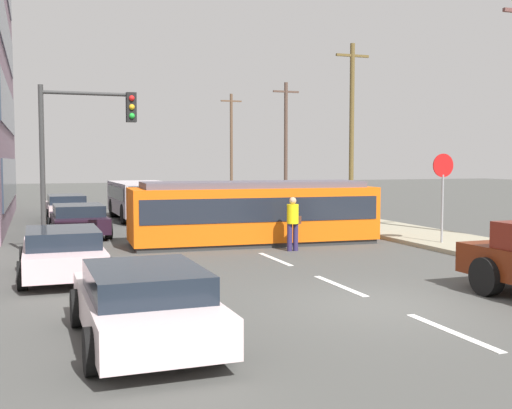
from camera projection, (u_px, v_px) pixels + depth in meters
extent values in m
plane|color=#474845|center=(233.00, 242.00, 21.47)|extent=(120.00, 120.00, 0.00)
cube|color=#9C967E|center=(473.00, 246.00, 19.96)|extent=(3.20, 36.00, 0.14)
cube|color=silver|center=(452.00, 332.00, 10.19)|extent=(0.16, 2.40, 0.01)
cube|color=silver|center=(339.00, 286.00, 13.95)|extent=(0.16, 2.40, 0.01)
cube|color=silver|center=(275.00, 259.00, 17.71)|extent=(0.16, 2.40, 0.01)
cube|color=silver|center=(195.00, 226.00, 26.52)|extent=(0.16, 2.40, 0.01)
cube|color=silver|center=(167.00, 215.00, 32.16)|extent=(0.16, 2.40, 0.01)
cube|color=#2D3847|center=(11.00, 180.00, 28.38)|extent=(0.06, 14.85, 1.92)
cube|color=#2D3847|center=(9.00, 109.00, 28.15)|extent=(0.06, 14.85, 1.92)
cube|color=#2D3847|center=(7.00, 37.00, 27.93)|extent=(0.06, 14.85, 1.92)
cube|color=#EB5D0D|center=(253.00, 213.00, 20.98)|extent=(8.29, 2.90, 1.75)
cube|color=#2D2D2D|center=(253.00, 241.00, 21.04)|extent=(8.12, 2.76, 0.15)
cube|color=#56505B|center=(253.00, 184.00, 20.91)|extent=(7.45, 2.48, 0.20)
cube|color=#1E232D|center=(253.00, 207.00, 20.96)|extent=(7.96, 2.92, 0.77)
cube|color=#BDB3B8|center=(142.00, 198.00, 29.56)|extent=(2.60, 6.00, 1.47)
cube|color=black|center=(155.00, 196.00, 26.81)|extent=(2.25, 0.16, 0.88)
cube|color=black|center=(142.00, 192.00, 29.54)|extent=(2.63, 5.11, 0.59)
cylinder|color=black|center=(150.00, 213.00, 27.82)|extent=(2.57, 0.94, 0.90)
cylinder|color=black|center=(136.00, 207.00, 31.38)|extent=(2.57, 0.94, 0.90)
cylinder|color=#2D2450|center=(290.00, 237.00, 19.29)|extent=(0.16, 0.16, 0.85)
cylinder|color=#2D2450|center=(296.00, 237.00, 19.36)|extent=(0.16, 0.16, 0.85)
cylinder|color=yellow|center=(293.00, 214.00, 19.27)|extent=(0.36, 0.36, 0.60)
sphere|color=tan|center=(293.00, 201.00, 19.25)|extent=(0.22, 0.22, 0.22)
cube|color=#532F22|center=(299.00, 220.00, 19.41)|extent=(0.22, 0.21, 0.24)
cylinder|color=black|center=(487.00, 276.00, 12.93)|extent=(0.29, 0.80, 0.80)
cube|color=silver|center=(144.00, 309.00, 9.60)|extent=(1.84, 4.24, 0.55)
cube|color=black|center=(145.00, 280.00, 9.42)|extent=(1.68, 2.34, 0.40)
cylinder|color=black|center=(78.00, 308.00, 10.49)|extent=(0.23, 0.64, 0.64)
cylinder|color=black|center=(182.00, 300.00, 11.11)|extent=(0.23, 0.64, 0.64)
cylinder|color=black|center=(93.00, 351.00, 8.12)|extent=(0.23, 0.64, 0.64)
cylinder|color=black|center=(224.00, 338.00, 8.73)|extent=(0.23, 0.64, 0.64)
cube|color=beige|center=(63.00, 256.00, 14.89)|extent=(1.78, 4.12, 0.55)
cube|color=black|center=(63.00, 237.00, 14.71)|extent=(1.63, 2.27, 0.40)
cylinder|color=black|center=(24.00, 259.00, 15.77)|extent=(0.22, 0.64, 0.64)
cylinder|color=black|center=(96.00, 255.00, 16.36)|extent=(0.22, 0.64, 0.64)
cylinder|color=black|center=(22.00, 276.00, 13.44)|extent=(0.22, 0.64, 0.64)
cylinder|color=black|center=(106.00, 271.00, 14.03)|extent=(0.22, 0.64, 0.64)
cube|color=black|center=(79.00, 223.00, 22.97)|extent=(1.94, 4.06, 0.55)
cube|color=black|center=(79.00, 210.00, 22.80)|extent=(1.76, 2.24, 0.40)
cylinder|color=black|center=(51.00, 226.00, 23.79)|extent=(0.23, 0.64, 0.64)
cylinder|color=black|center=(101.00, 224.00, 24.44)|extent=(0.23, 0.64, 0.64)
cylinder|color=black|center=(54.00, 232.00, 21.54)|extent=(0.23, 0.64, 0.64)
cylinder|color=black|center=(109.00, 230.00, 22.19)|extent=(0.23, 0.64, 0.64)
cube|color=beige|center=(66.00, 209.00, 29.41)|extent=(1.84, 4.54, 0.55)
cube|color=black|center=(66.00, 199.00, 29.23)|extent=(1.66, 2.51, 0.40)
cylinder|color=black|center=(46.00, 212.00, 30.37)|extent=(0.23, 0.64, 0.64)
cylinder|color=black|center=(83.00, 210.00, 30.99)|extent=(0.23, 0.64, 0.64)
cylinder|color=black|center=(48.00, 216.00, 27.85)|extent=(0.23, 0.64, 0.64)
cylinder|color=black|center=(88.00, 215.00, 28.47)|extent=(0.23, 0.64, 0.64)
cylinder|color=gray|center=(442.00, 209.00, 20.23)|extent=(0.07, 0.07, 2.20)
cylinder|color=red|center=(443.00, 165.00, 20.13)|extent=(0.76, 0.04, 0.76)
cylinder|color=#333333|center=(43.00, 174.00, 17.16)|extent=(0.14, 0.14, 4.86)
cylinder|color=#333333|center=(87.00, 93.00, 17.41)|extent=(2.44, 0.10, 0.10)
cube|color=black|center=(131.00, 107.00, 17.84)|extent=(0.28, 0.24, 0.84)
sphere|color=red|center=(132.00, 98.00, 17.70)|extent=(0.16, 0.16, 0.16)
sphere|color=gold|center=(132.00, 107.00, 17.72)|extent=(0.16, 0.16, 0.16)
sphere|color=green|center=(132.00, 116.00, 17.73)|extent=(0.16, 0.16, 0.16)
cylinder|color=brown|center=(352.00, 130.00, 31.47)|extent=(0.24, 0.24, 8.64)
cube|color=brown|center=(352.00, 56.00, 31.21)|extent=(1.80, 0.12, 0.12)
cylinder|color=brown|center=(286.00, 143.00, 41.28)|extent=(0.24, 0.24, 7.92)
cube|color=brown|center=(286.00, 92.00, 41.05)|extent=(1.80, 0.12, 0.12)
cylinder|color=brown|center=(231.00, 144.00, 52.63)|extent=(0.24, 0.24, 8.38)
cube|color=brown|center=(231.00, 101.00, 52.38)|extent=(1.80, 0.12, 0.12)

